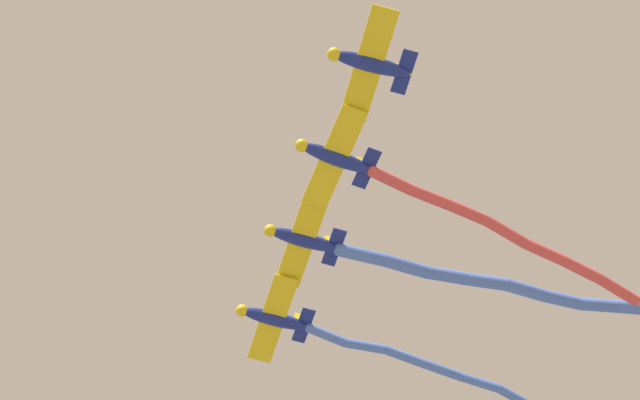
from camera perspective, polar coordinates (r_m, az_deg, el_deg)
name	(u,v)px	position (r m, az deg, el deg)	size (l,w,h in m)	color
airplane_lead	(273,318)	(64.56, -2.90, -7.29)	(5.60, 7.37, 1.82)	navy
smoke_trail_lead	(442,372)	(66.79, 7.52, -10.46)	(20.09, 4.37, 2.48)	#4C75DB
airplane_left_wing	(303,239)	(61.53, -1.08, -2.43)	(5.60, 7.37, 1.82)	navy
smoke_trail_left_wing	(542,291)	(65.80, 13.50, -5.48)	(28.22, 9.75, 1.85)	#4C75DB
airplane_right_wing	(335,157)	(58.51, 0.91, 2.64)	(5.54, 7.35, 1.82)	navy
smoke_trail_right_wing	(508,235)	(62.03, 11.47, -2.10)	(20.85, 1.88, 1.87)	#DB4C4C
airplane_slot	(370,64)	(56.64, 3.07, 8.38)	(5.62, 7.36, 1.82)	navy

